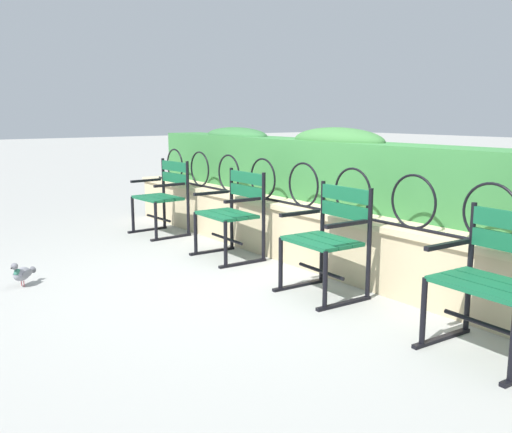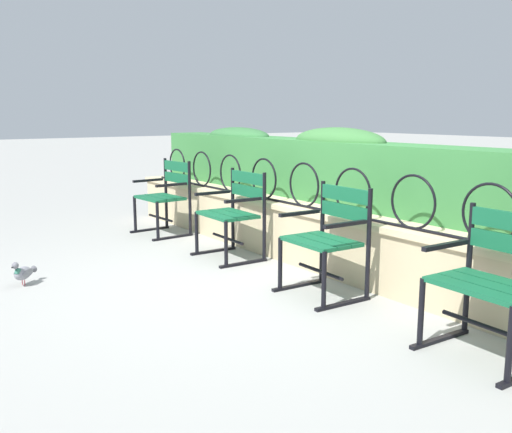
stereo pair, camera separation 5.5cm
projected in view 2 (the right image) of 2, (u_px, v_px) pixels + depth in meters
name	position (u px, v px, depth m)	size (l,w,h in m)	color
ground_plane	(246.00, 281.00, 4.87)	(60.00, 60.00, 0.00)	#9E9E99
stone_wall	(317.00, 237.00, 5.28)	(6.71, 0.41, 0.55)	#C6B289
iron_arch_fence	(305.00, 187.00, 5.24)	(6.19, 0.02, 0.42)	black
hedge_row	(347.00, 169.00, 5.45)	(6.58, 0.49, 0.73)	#387A3D
park_chair_leftmost	(166.00, 195.00, 6.71)	(0.63, 0.55, 0.88)	#145B38
park_chair_centre_left	(234.00, 211.00, 5.59)	(0.64, 0.54, 0.87)	#145B38
park_chair_centre_right	(329.00, 237.00, 4.43)	(0.61, 0.54, 0.87)	#145B38
park_chair_rightmost	(494.00, 279.00, 3.29)	(0.65, 0.54, 0.86)	#145B38
pigeon_near_chairs	(23.00, 272.00, 4.72)	(0.23, 0.24, 0.22)	gray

